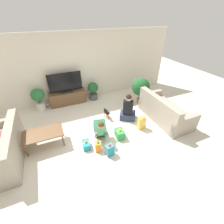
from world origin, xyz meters
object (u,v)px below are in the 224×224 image
(person_sitting, at_px, (128,110))
(gift_box_c, at_px, (120,134))
(sofa_left, at_px, (2,150))
(gift_box_d, at_px, (86,145))
(gift_box_a, at_px, (98,146))
(gift_bag_a, at_px, (141,123))
(sofa_right, at_px, (164,111))
(potted_plant_corner_right, at_px, (141,87))
(dog, at_px, (106,112))
(tv_console, at_px, (68,98))
(potted_plant_back_right, at_px, (93,90))
(coffee_table, at_px, (43,134))
(potted_plant_back_left, at_px, (38,98))
(person_kneeling, at_px, (100,128))
(gift_box_b, at_px, (110,150))
(tv, at_px, (65,84))

(person_sitting, bearing_deg, gift_box_c, 79.71)
(sofa_left, xyz_separation_m, gift_box_d, (1.98, -0.44, -0.21))
(sofa_left, xyz_separation_m, gift_box_a, (2.25, -0.67, -0.17))
(sofa_left, distance_m, gift_bag_a, 3.82)
(gift_box_c, distance_m, gift_box_d, 1.02)
(person_sitting, bearing_deg, sofa_right, -171.76)
(potted_plant_corner_right, height_order, dog, potted_plant_corner_right)
(tv_console, xyz_separation_m, gift_bag_a, (1.84, -2.52, -0.04))
(gift_box_d, bearing_deg, potted_plant_corner_right, 30.01)
(potted_plant_corner_right, bearing_deg, gift_box_d, -149.99)
(potted_plant_back_right, distance_m, gift_box_d, 2.79)
(tv_console, height_order, gift_box_c, tv_console)
(potted_plant_corner_right, bearing_deg, sofa_left, -166.70)
(potted_plant_corner_right, relative_size, gift_bag_a, 2.29)
(coffee_table, height_order, potted_plant_back_right, potted_plant_back_right)
(gift_bag_a, bearing_deg, potted_plant_back_left, 139.43)
(coffee_table, xyz_separation_m, potted_plant_back_right, (2.04, 2.01, 0.04))
(dog, distance_m, gift_box_d, 1.49)
(gift_box_c, bearing_deg, coffee_table, 164.70)
(person_sitting, bearing_deg, person_kneeling, 53.59)
(potted_plant_back_right, relative_size, person_kneeling, 0.97)
(gift_box_b, bearing_deg, dog, 71.05)
(sofa_left, relative_size, gift_box_a, 5.77)
(potted_plant_corner_right, bearing_deg, gift_box_c, -136.88)
(potted_plant_back_right, xyz_separation_m, gift_box_d, (-1.03, -2.57, -0.33))
(person_sitting, xyz_separation_m, gift_box_a, (-1.40, -0.96, -0.22))
(person_kneeling, xyz_separation_m, gift_bag_a, (1.33, -0.16, -0.10))
(potted_plant_corner_right, xyz_separation_m, dog, (-1.63, -0.46, -0.45))
(sofa_right, distance_m, gift_box_b, 2.42)
(potted_plant_back_right, height_order, gift_box_d, potted_plant_back_right)
(gift_box_b, bearing_deg, sofa_right, 17.20)
(potted_plant_back_left, xyz_separation_m, gift_bag_a, (2.89, -2.47, -0.29))
(tv, distance_m, potted_plant_back_right, 1.13)
(tv_console, height_order, potted_plant_corner_right, potted_plant_corner_right)
(gift_box_a, height_order, gift_box_d, gift_box_a)
(potted_plant_back_right, relative_size, person_sitting, 0.78)
(sofa_left, xyz_separation_m, potted_plant_back_left, (0.92, 2.13, 0.20))
(tv_console, height_order, gift_box_a, tv_console)
(gift_box_a, bearing_deg, sofa_right, 10.35)
(tv, xyz_separation_m, gift_box_b, (0.51, -3.10, -0.70))
(tv_console, distance_m, person_kneeling, 2.42)
(sofa_right, distance_m, gift_box_c, 1.81)
(potted_plant_corner_right, bearing_deg, gift_bag_a, -120.03)
(potted_plant_back_right, relative_size, gift_box_b, 1.99)
(person_sitting, relative_size, gift_bag_a, 2.12)
(sofa_left, bearing_deg, gift_bag_a, 84.87)
(sofa_right, distance_m, potted_plant_corner_right, 1.36)
(coffee_table, bearing_deg, tv_console, 64.19)
(coffee_table, xyz_separation_m, person_sitting, (2.69, 0.17, -0.03))
(sofa_left, relative_size, gift_box_b, 5.06)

